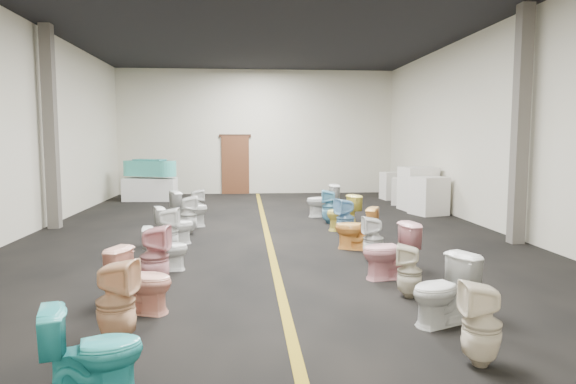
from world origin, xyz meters
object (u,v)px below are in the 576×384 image
toilet_left_1 (116,302)px  toilet_left_8 (190,209)px  display_table (150,189)px  toilet_right_0 (481,324)px  toilet_left_9 (197,205)px  toilet_left_0 (94,351)px  bathtub (150,168)px  toilet_left_6 (175,225)px  toilet_left_5 (168,232)px  toilet_right_9 (322,201)px  appliance_crate_b (418,189)px  toilet_right_5 (356,228)px  toilet_right_2 (409,271)px  appliance_crate_d (392,186)px  appliance_crate_c (404,191)px  toilet_left_7 (188,215)px  toilet_right_8 (329,207)px  toilet_left_2 (142,280)px  toilet_left_3 (155,257)px  toilet_left_4 (166,249)px  appliance_crate_a (429,196)px  toilet_right_4 (373,239)px  toilet_right_7 (343,213)px  toilet_right_3 (390,251)px  toilet_right_6 (345,218)px

toilet_left_1 → toilet_left_8: bearing=8.8°
display_table → toilet_right_0: size_ratio=2.16×
toilet_left_9 → toilet_left_0: bearing=164.2°
bathtub → toilet_left_6: (1.74, -7.16, -0.70)m
bathtub → toilet_left_5: bearing=-55.9°
toilet_left_5 → toilet_right_9: size_ratio=0.99×
appliance_crate_b → toilet_right_9: bearing=-160.6°
toilet_left_0 → toilet_right_5: bearing=-47.4°
display_table → toilet_left_6: size_ratio=2.25×
display_table → appliance_crate_b: bearing=-20.4°
toilet_right_2 → toilet_right_5: toilet_right_5 is taller
appliance_crate_d → appliance_crate_c: bearing=-90.0°
toilet_left_7 → toilet_right_8: bearing=-83.7°
bathtub → toilet_right_2: (5.15, -10.79, -0.73)m
toilet_left_2 → toilet_left_3: 0.97m
display_table → toilet_left_3: (1.87, -10.09, 0.06)m
toilet_left_2 → toilet_left_4: (-0.02, 1.91, -0.04)m
toilet_left_2 → toilet_left_9: (0.01, 6.81, 0.00)m
toilet_right_9 → appliance_crate_b: bearing=103.9°
appliance_crate_a → toilet_right_4: bearing=-118.9°
appliance_crate_d → toilet_left_5: appliance_crate_d is taller
display_table → toilet_right_4: size_ratio=2.21×
appliance_crate_a → toilet_left_6: bearing=-151.8°
toilet_right_0 → toilet_right_7: (0.07, 6.81, 0.00)m
toilet_left_5 → bathtub: bearing=13.5°
toilet_left_3 → toilet_left_8: 4.83m
appliance_crate_a → toilet_right_3: (-2.79, -6.07, -0.10)m
toilet_left_7 → toilet_left_1: bearing=166.2°
toilet_left_9 → toilet_right_6: 4.15m
toilet_left_2 → toilet_right_0: size_ratio=0.99×
bathtub → toilet_left_9: 4.71m
toilet_left_1 → toilet_right_4: toilet_left_1 is taller
toilet_left_5 → toilet_right_7: bearing=-57.0°
toilet_left_0 → toilet_right_3: (3.24, 3.16, 0.03)m
appliance_crate_c → toilet_left_1: (-6.12, -10.27, 0.02)m
display_table → toilet_right_5: bearing=-57.2°
toilet_left_4 → toilet_right_5: toilet_right_5 is taller
appliance_crate_a → toilet_left_7: (-6.05, -2.33, -0.10)m
toilet_left_1 → toilet_left_6: bearing=9.9°
appliance_crate_a → toilet_left_8: bearing=-166.8°
toilet_right_0 → appliance_crate_b: bearing=170.1°
toilet_right_9 → toilet_right_0: bearing=-5.0°
toilet_left_3 → toilet_right_2: size_ratio=1.25×
toilet_right_6 → toilet_right_0: bearing=-16.6°
toilet_left_0 → toilet_left_5: bearing=-13.9°
toilet_right_8 → appliance_crate_d: bearing=157.3°
toilet_right_7 → appliance_crate_b: bearing=117.1°
toilet_left_3 → toilet_right_7: size_ratio=1.11×
toilet_left_2 → toilet_right_9: toilet_right_9 is taller
toilet_left_3 → toilet_left_0: bearing=-175.1°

